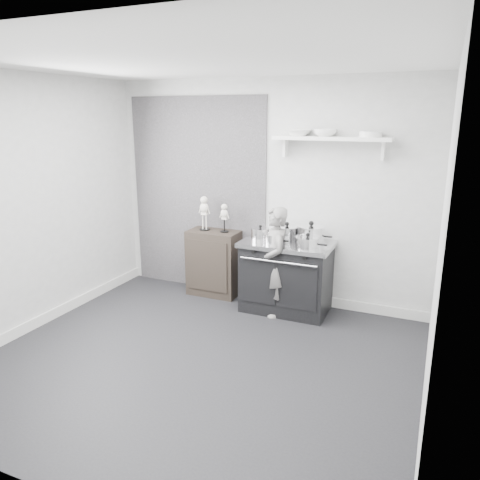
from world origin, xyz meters
name	(u,v)px	position (x,y,z in m)	size (l,w,h in m)	color
ground	(199,360)	(0.00, 0.00, 0.00)	(4.00, 4.00, 0.00)	black
room_shell	(194,187)	(-0.09, 0.15, 1.64)	(4.02, 3.62, 2.71)	#B0B0AD
wall_shelf	(332,139)	(0.80, 1.68, 2.01)	(1.30, 0.26, 0.24)	white
stove	(286,276)	(0.39, 1.48, 0.43)	(1.05, 0.66, 0.84)	black
side_cabinet	(214,263)	(-0.63, 1.61, 0.42)	(0.65, 0.38, 0.85)	black
child	(275,262)	(0.30, 1.30, 0.64)	(0.47, 0.31, 1.28)	slate
pot_front_left	(260,234)	(0.08, 1.40, 0.92)	(0.30, 0.22, 0.19)	silver
pot_back_left	(287,233)	(0.35, 1.58, 0.93)	(0.37, 0.29, 0.21)	silver
pot_back_right	(311,234)	(0.64, 1.55, 0.95)	(0.41, 0.32, 0.26)	silver
pot_front_right	(308,242)	(0.67, 1.31, 0.91)	(0.35, 0.26, 0.17)	silver
pot_front_center	(273,239)	(0.27, 1.32, 0.91)	(0.29, 0.20, 0.15)	silver
skeleton_full	(204,211)	(-0.76, 1.61, 1.10)	(0.14, 0.09, 0.50)	beige
skeleton_torso	(224,216)	(-0.48, 1.61, 1.05)	(0.12, 0.07, 0.41)	beige
bowl_large	(298,133)	(0.42, 1.67, 2.08)	(0.29, 0.29, 0.07)	white
bowl_small	(325,133)	(0.73, 1.67, 2.08)	(0.25, 0.25, 0.08)	white
plate_stack	(370,134)	(1.21, 1.67, 2.07)	(0.23, 0.23, 0.06)	white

